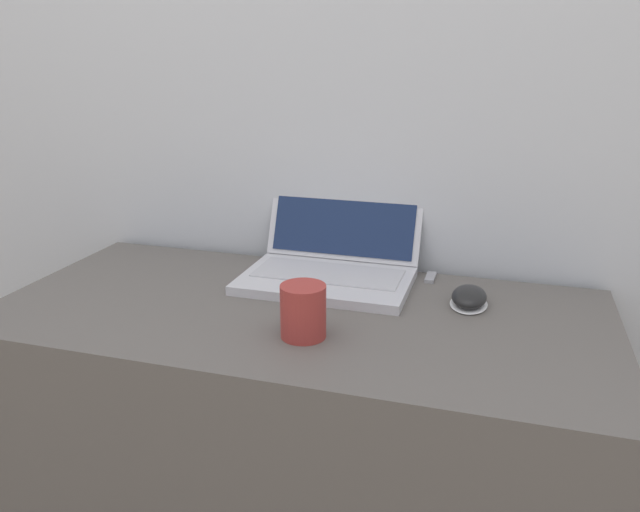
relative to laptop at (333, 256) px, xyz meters
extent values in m
cube|color=silver|center=(-0.02, 0.13, 0.49)|extent=(7.00, 0.04, 2.50)
cube|color=#5B5651|center=(-0.02, -0.19, -0.40)|extent=(1.20, 0.56, 0.71)
cube|color=silver|center=(0.00, -0.06, -0.04)|extent=(0.36, 0.24, 0.02)
cube|color=#B7B7BC|center=(0.00, -0.04, -0.03)|extent=(0.32, 0.13, 0.00)
cube|color=silver|center=(0.00, 0.10, 0.07)|extent=(0.36, 0.09, 0.20)
cube|color=#19284C|center=(0.00, 0.10, 0.07)|extent=(0.33, 0.08, 0.18)
cylinder|color=#9E332D|center=(0.03, -0.31, 0.00)|extent=(0.08, 0.08, 0.10)
cylinder|color=black|center=(0.03, -0.31, 0.04)|extent=(0.07, 0.07, 0.01)
ellipsoid|color=white|center=(0.30, -0.08, -0.05)|extent=(0.07, 0.11, 0.01)
ellipsoid|color=black|center=(0.30, -0.08, -0.03)|extent=(0.07, 0.11, 0.04)
cube|color=#99999E|center=(0.21, 0.05, -0.04)|extent=(0.02, 0.06, 0.01)
camera|label=1|loc=(0.35, -1.26, 0.43)|focal=35.00mm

